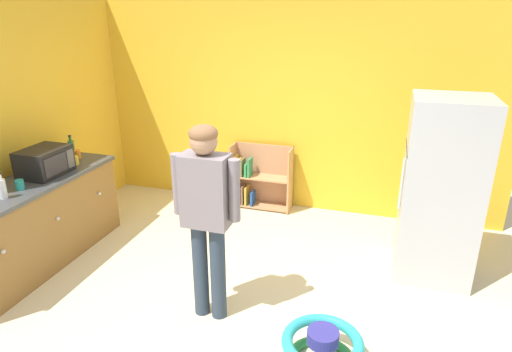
% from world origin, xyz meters
% --- Properties ---
extents(ground_plane, '(12.00, 12.00, 0.00)m').
position_xyz_m(ground_plane, '(0.00, 0.00, 0.00)').
color(ground_plane, beige).
rests_on(ground_plane, ground).
extents(back_wall, '(5.20, 0.06, 2.70)m').
position_xyz_m(back_wall, '(0.00, 2.33, 1.35)').
color(back_wall, yellow).
rests_on(back_wall, ground).
extents(left_side_wall, '(0.06, 2.99, 2.70)m').
position_xyz_m(left_side_wall, '(-2.63, 0.80, 1.35)').
color(left_side_wall, yellow).
rests_on(left_side_wall, ground).
extents(kitchen_counter, '(0.65, 2.03, 0.90)m').
position_xyz_m(kitchen_counter, '(-2.20, 0.09, 0.45)').
color(kitchen_counter, brown).
rests_on(kitchen_counter, ground).
extents(refrigerator, '(0.73, 0.68, 1.78)m').
position_xyz_m(refrigerator, '(1.69, 1.12, 0.89)').
color(refrigerator, '#B7BABF').
rests_on(refrigerator, ground).
extents(bookshelf, '(0.80, 0.28, 0.85)m').
position_xyz_m(bookshelf, '(-0.44, 2.15, 0.38)').
color(bookshelf, tan).
rests_on(bookshelf, ground).
extents(standing_person, '(0.57, 0.22, 1.70)m').
position_xyz_m(standing_person, '(-0.17, -0.15, 1.03)').
color(standing_person, '#2D3B4D').
rests_on(standing_person, ground).
extents(baby_walker, '(0.60, 0.60, 0.32)m').
position_xyz_m(baby_walker, '(0.85, -0.48, 0.16)').
color(baby_walker, '#30934C').
rests_on(baby_walker, ground).
extents(microwave, '(0.37, 0.48, 0.28)m').
position_xyz_m(microwave, '(-2.18, 0.35, 1.04)').
color(microwave, black).
rests_on(microwave, kitchen_counter).
extents(clear_bottle, '(0.07, 0.07, 0.25)m').
position_xyz_m(clear_bottle, '(-2.10, -0.27, 1.00)').
color(clear_bottle, silver).
rests_on(clear_bottle, kitchen_counter).
extents(green_glass_bottle, '(0.07, 0.07, 0.25)m').
position_xyz_m(green_glass_bottle, '(-2.35, 0.97, 1.00)').
color(green_glass_bottle, '#33753D').
rests_on(green_glass_bottle, kitchen_counter).
extents(teal_cup, '(0.08, 0.08, 0.09)m').
position_xyz_m(teal_cup, '(-2.13, -0.05, 0.95)').
color(teal_cup, teal).
rests_on(teal_cup, kitchen_counter).
extents(orange_cup, '(0.08, 0.08, 0.09)m').
position_xyz_m(orange_cup, '(-2.23, 0.90, 0.95)').
color(orange_cup, orange).
rests_on(orange_cup, kitchen_counter).
extents(yellow_cup, '(0.08, 0.08, 0.09)m').
position_xyz_m(yellow_cup, '(-2.11, 0.70, 0.95)').
color(yellow_cup, yellow).
rests_on(yellow_cup, kitchen_counter).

